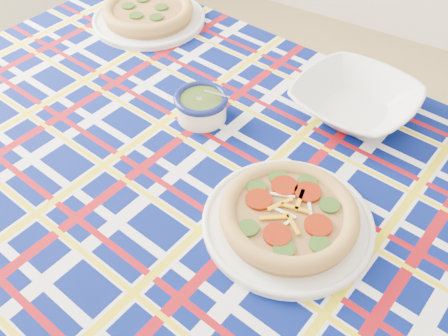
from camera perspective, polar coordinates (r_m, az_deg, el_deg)
The scene contains 6 objects.
dining_table at distance 1.07m, azimuth -0.86°, elevation -3.81°, with size 1.76×1.23×0.77m.
tablecloth at distance 1.05m, azimuth -0.88°, elevation -2.91°, with size 1.67×1.06×0.11m, color #041055, non-canonical shape.
main_focaccia_plate at distance 0.91m, azimuth 7.42°, elevation -5.29°, with size 0.33×0.33×0.06m, color olive, non-canonical shape.
pesto_bowl at distance 1.13m, azimuth -2.60°, elevation 7.28°, with size 0.12×0.12×0.07m, color #263C10, non-canonical shape.
serving_bowl at distance 1.18m, azimuth 14.72°, elevation 7.41°, with size 0.27×0.27×0.07m, color white.
second_focaccia_plate at distance 1.51m, azimuth -8.66°, elevation 17.23°, with size 0.33×0.33×0.06m, color olive, non-canonical shape.
Camera 1 is at (0.17, -0.67, 1.51)m, focal length 40.00 mm.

